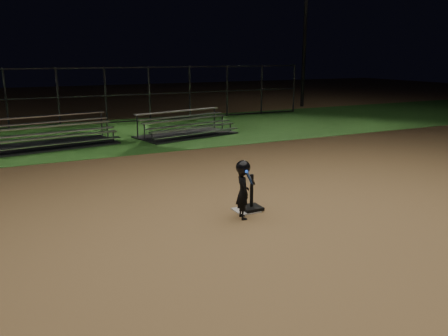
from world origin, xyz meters
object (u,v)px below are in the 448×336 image
bleacher_left (53,140)px  bleacher_right (186,131)px  home_plate (246,210)px  light_pole_right (306,20)px  batting_tee (251,203)px  child_batter (243,188)px

bleacher_left → bleacher_right: bearing=-9.9°
home_plate → bleacher_right: (2.05, 8.50, 0.18)m
home_plate → bleacher_left: size_ratio=0.10×
bleacher_left → light_pole_right: 16.74m
bleacher_left → bleacher_right: bleacher_left is taller
bleacher_left → batting_tee: bearing=-80.7°
light_pole_right → bleacher_right: bearing=-147.1°
batting_tee → bleacher_left: size_ratio=0.17×
home_plate → batting_tee: 0.18m
home_plate → light_pole_right: bearing=51.2°
batting_tee → bleacher_left: bleacher_left is taller
batting_tee → child_batter: child_batter is taller
child_batter → bleacher_left: bearing=26.0°
home_plate → bleacher_right: 8.75m
bleacher_right → bleacher_left: bearing=165.9°
batting_tee → bleacher_left: (-2.85, 8.59, 0.05)m
bleacher_right → light_pole_right: light_pole_right is taller
batting_tee → child_batter: (-0.36, -0.31, 0.45)m
child_batter → light_pole_right: size_ratio=0.14×
home_plate → child_batter: (-0.25, -0.33, 0.59)m
home_plate → light_pole_right: size_ratio=0.05×
batting_tee → bleacher_right: 8.74m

